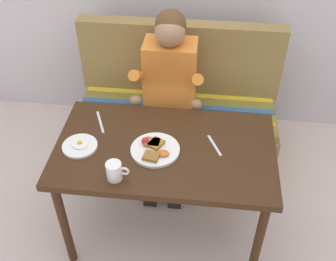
% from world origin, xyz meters
% --- Properties ---
extents(ground_plane, '(8.00, 8.00, 0.00)m').
position_xyz_m(ground_plane, '(0.00, 0.00, 0.00)').
color(ground_plane, beige).
extents(table, '(1.20, 0.70, 0.73)m').
position_xyz_m(table, '(0.00, 0.00, 0.65)').
color(table, '#371F0E').
rests_on(table, ground).
extents(couch, '(1.44, 0.56, 1.00)m').
position_xyz_m(couch, '(0.00, 0.76, 0.33)').
color(couch, olive).
rests_on(couch, ground).
extents(person, '(0.45, 0.61, 1.21)m').
position_xyz_m(person, '(-0.04, 0.59, 0.74)').
color(person, orange).
rests_on(person, ground).
extents(plate_breakfast, '(0.27, 0.27, 0.05)m').
position_xyz_m(plate_breakfast, '(-0.05, -0.04, 0.74)').
color(plate_breakfast, white).
rests_on(plate_breakfast, table).
extents(plate_eggs, '(0.19, 0.19, 0.04)m').
position_xyz_m(plate_eggs, '(-0.46, -0.05, 0.74)').
color(plate_eggs, white).
rests_on(plate_eggs, table).
extents(coffee_mug, '(0.12, 0.08, 0.10)m').
position_xyz_m(coffee_mug, '(-0.22, -0.25, 0.78)').
color(coffee_mug, white).
rests_on(coffee_mug, table).
extents(fork, '(0.09, 0.16, 0.00)m').
position_xyz_m(fork, '(0.27, 0.04, 0.73)').
color(fork, silver).
rests_on(fork, table).
extents(knife, '(0.09, 0.19, 0.00)m').
position_xyz_m(knife, '(-0.40, 0.17, 0.73)').
color(knife, silver).
rests_on(knife, table).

